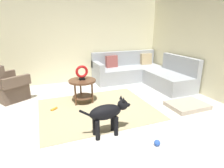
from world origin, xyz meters
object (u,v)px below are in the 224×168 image
torus_sculpture (82,72)px  dog_toy_rope (54,109)px  armchair (8,87)px  dog_bed_mat (187,105)px  sectional_couch (142,73)px  side_table (82,85)px  dog_toy_ball (157,143)px  dog (108,113)px

torus_sculpture → dog_toy_rope: (-0.66, -0.17, -0.69)m
armchair → dog_bed_mat: (3.59, -1.85, -0.28)m
sectional_couch → side_table: sectional_couch is taller
dog_bed_mat → dog_toy_ball: size_ratio=8.65×
dog → dog_toy_ball: bearing=44.3°
armchair → side_table: bearing=32.1°
dog → side_table: bearing=-178.9°
side_table → armchair: bearing=153.4°
armchair → dog_toy_ball: size_ratio=10.76×
armchair → dog: armchair is taller
armchair → torus_sculpture: (1.57, -0.78, 0.39)m
dog_bed_mat → dog: 2.00m
side_table → dog_bed_mat: bearing=-27.8°
dog_bed_mat → dog: (-1.94, -0.35, 0.33)m
armchair → dog_toy_rope: size_ratio=6.59×
dog_bed_mat → dog_toy_ball: 1.63m
side_table → dog_bed_mat: 2.31m
dog_toy_rope → torus_sculpture: bearing=14.3°
side_table → dog_toy_ball: (0.65, -1.95, -0.37)m
sectional_couch → dog: size_ratio=2.65×
torus_sculpture → dog_toy_ball: torus_sculpture is taller
armchair → dog_toy_rope: (0.91, -0.95, -0.30)m
dog_toy_rope → armchair: bearing=133.7°
armchair → dog_toy_rope: armchair is taller
sectional_couch → torus_sculpture: (-2.03, -0.88, 0.42)m
dog_toy_ball → dog_toy_rope: size_ratio=0.61×
dog_bed_mat → dog_toy_rope: bearing=161.5°
torus_sculpture → dog_bed_mat: 2.38m
torus_sculpture → dog_toy_rope: bearing=-165.7°
sectional_couch → armchair: size_ratio=2.26×
side_table → dog_bed_mat: (2.02, -1.06, -0.37)m
sectional_couch → torus_sculpture: sectional_couch is taller
armchair → dog: (1.65, -2.19, 0.05)m
sectional_couch → armchair: (-3.59, -0.09, 0.03)m
dog → dog_toy_ball: dog is taller
side_table → dog_toy_rope: bearing=-165.7°
side_table → torus_sculpture: torus_sculpture is taller
dog_bed_mat → dog_toy_ball: (-1.37, -0.89, 0.00)m
side_table → dog: (0.08, -1.41, -0.04)m
dog → sectional_couch: bearing=137.5°
armchair → dog_toy_rope: 1.35m
sectional_couch → dog_toy_ball: sectional_couch is taller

